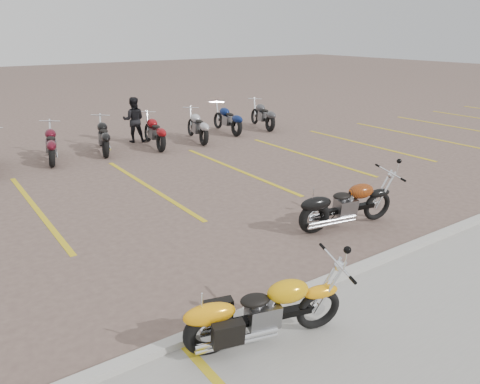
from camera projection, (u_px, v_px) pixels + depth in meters
The scene contains 7 objects.
ground at pixel (240, 243), 8.71m from camera, with size 100.00×100.00×0.00m, color #715B50.
curb at pixel (315, 286), 7.15m from camera, with size 60.00×0.18×0.12m, color #ADAAA3.
parking_stripes at pixel (149, 187), 11.81m from camera, with size 38.00×5.50×0.01m, color gold, non-canonical shape.
yellow_cruiser at pixel (260, 312), 5.84m from camera, with size 2.08×0.68×0.87m.
flame_cruiser at pixel (343, 206), 9.30m from camera, with size 2.16×0.55×0.90m.
person_b at pixel (134, 120), 16.30m from camera, with size 0.76×0.60×1.57m, color black.
bg_bike_row at pixel (49, 143), 14.06m from camera, with size 17.50×2.08×1.10m.
Camera 1 is at (-4.53, -6.48, 3.78)m, focal length 35.00 mm.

